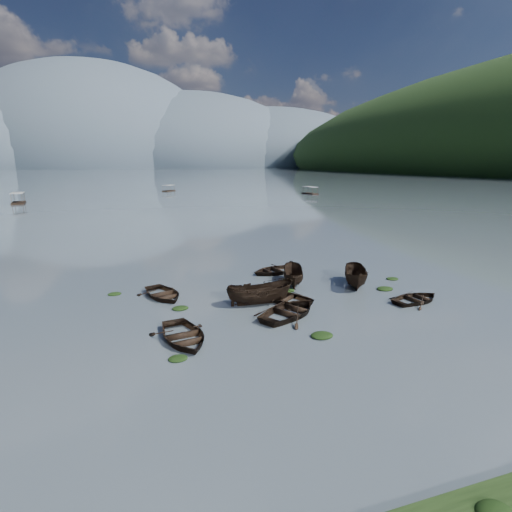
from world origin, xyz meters
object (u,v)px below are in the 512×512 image
object	(u,v)px
pontoon_left	(19,204)
rowboat_3	(283,301)
pontoon_centre	(169,191)
rowboat_0	(183,340)

from	to	relation	value
pontoon_left	rowboat_3	bearing A→B (deg)	-74.69
pontoon_left	pontoon_centre	world-z (taller)	pontoon_left
rowboat_0	pontoon_left	bearing A→B (deg)	98.58
pontoon_centre	pontoon_left	bearing A→B (deg)	-100.63
rowboat_3	pontoon_left	xyz separation A→B (m)	(-34.24, 83.47, 0.00)
rowboat_0	rowboat_3	distance (m)	8.79
rowboat_0	pontoon_centre	distance (m)	120.43
pontoon_left	pontoon_centre	distance (m)	50.23
pontoon_left	pontoon_centre	xyz separation A→B (m)	(38.68, 32.04, 0.00)
rowboat_0	pontoon_left	distance (m)	91.72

